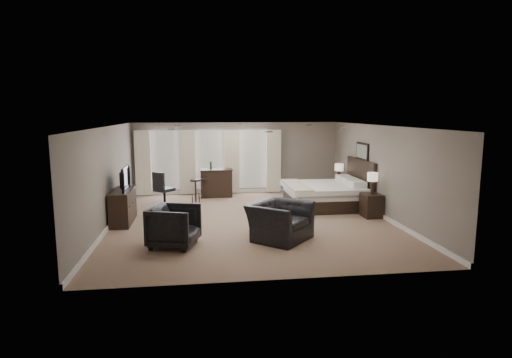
{
  "coord_description": "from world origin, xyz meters",
  "views": [
    {
      "loc": [
        -1.41,
        -11.4,
        2.96
      ],
      "look_at": [
        0.2,
        0.4,
        1.1
      ],
      "focal_mm": 30.0,
      "sensor_mm": 36.0,
      "label": 1
    }
  ],
  "objects": [
    {
      "name": "bed",
      "position": [
        2.58,
        1.42,
        0.75
      ],
      "size": [
        2.35,
        2.24,
        1.49
      ],
      "primitive_type": "cube",
      "color": "silver",
      "rests_on": "ground"
    },
    {
      "name": "armchair_near",
      "position": [
        0.46,
        -1.83,
        0.59
      ],
      "size": [
        1.55,
        1.58,
        1.17
      ],
      "primitive_type": "imported",
      "rotation": [
        0.0,
        0.0,
        0.84
      ],
      "color": "black",
      "rests_on": "ground"
    },
    {
      "name": "armchair_far",
      "position": [
        -1.97,
        -2.02,
        0.51
      ],
      "size": [
        1.17,
        1.21,
        1.01
      ],
      "primitive_type": "imported",
      "rotation": [
        0.0,
        0.0,
        1.27
      ],
      "color": "black",
      "rests_on": "ground"
    },
    {
      "name": "bar_stool_left",
      "position": [
        -1.51,
        2.72,
        0.38
      ],
      "size": [
        0.45,
        0.45,
        0.77
      ],
      "primitive_type": "cube",
      "rotation": [
        0.0,
        0.0,
        0.29
      ],
      "color": "black",
      "rests_on": "ground"
    },
    {
      "name": "nightstand_far",
      "position": [
        3.47,
        2.87,
        0.28
      ],
      "size": [
        0.42,
        0.52,
        0.57
      ],
      "primitive_type": "cube",
      "color": "black",
      "rests_on": "ground"
    },
    {
      "name": "lamp_far",
      "position": [
        3.47,
        2.87,
        0.88
      ],
      "size": [
        0.3,
        0.3,
        0.62
      ],
      "primitive_type": "cube",
      "color": "beige",
      "rests_on": "nightstand_far"
    },
    {
      "name": "dresser",
      "position": [
        -3.45,
        0.27,
        0.45
      ],
      "size": [
        0.5,
        1.54,
        0.9
      ],
      "primitive_type": "cube",
      "color": "black",
      "rests_on": "ground"
    },
    {
      "name": "nightstand_near",
      "position": [
        3.47,
        -0.03,
        0.33
      ],
      "size": [
        0.5,
        0.61,
        0.67
      ],
      "primitive_type": "cube",
      "color": "black",
      "rests_on": "ground"
    },
    {
      "name": "tv",
      "position": [
        -3.45,
        0.27,
        0.97
      ],
      "size": [
        0.63,
        1.09,
        0.14
      ],
      "primitive_type": "imported",
      "rotation": [
        0.0,
        0.0,
        1.57
      ],
      "color": "black",
      "rests_on": "dresser"
    },
    {
      "name": "wall_art",
      "position": [
        3.7,
        1.42,
        1.75
      ],
      "size": [
        0.04,
        0.96,
        0.56
      ],
      "primitive_type": "cube",
      "color": "slate",
      "rests_on": "room"
    },
    {
      "name": "bar_stool_right",
      "position": [
        -1.3,
        3.27,
        0.36
      ],
      "size": [
        0.43,
        0.43,
        0.72
      ],
      "primitive_type": "cube",
      "rotation": [
        0.0,
        0.0,
        -0.31
      ],
      "color": "black",
      "rests_on": "ground"
    },
    {
      "name": "bar_counter",
      "position": [
        -0.79,
        3.56,
        0.5
      ],
      "size": [
        1.14,
        0.59,
        0.99
      ],
      "primitive_type": "cube",
      "color": "black",
      "rests_on": "ground"
    },
    {
      "name": "window_bay",
      "position": [
        -1.0,
        4.11,
        1.2
      ],
      "size": [
        5.25,
        0.2,
        2.3
      ],
      "color": "silver",
      "rests_on": "room"
    },
    {
      "name": "lamp_near",
      "position": [
        3.47,
        -0.03,
        0.97
      ],
      "size": [
        0.3,
        0.3,
        0.61
      ],
      "primitive_type": "cube",
      "color": "beige",
      "rests_on": "nightstand_near"
    },
    {
      "name": "room",
      "position": [
        0.0,
        0.0,
        1.3
      ],
      "size": [
        7.6,
        8.6,
        2.64
      ],
      "color": "#846954",
      "rests_on": "ground"
    },
    {
      "name": "desk_chair",
      "position": [
        -2.5,
        2.28,
        0.56
      ],
      "size": [
        0.8,
        0.8,
        1.11
      ],
      "primitive_type": "cube",
      "rotation": [
        0.0,
        0.0,
        2.39
      ],
      "color": "black",
      "rests_on": "ground"
    }
  ]
}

